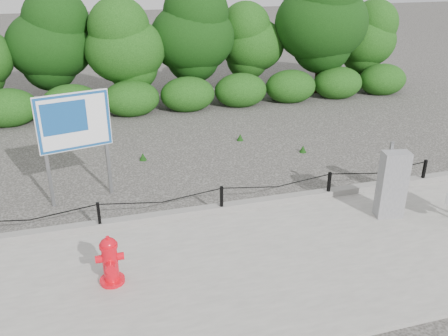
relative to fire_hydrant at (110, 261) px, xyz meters
name	(u,v)px	position (x,y,z in m)	size (l,w,h in m)	color
ground	(222,215)	(2.40, 1.78, -0.50)	(90.00, 90.00, 0.00)	#2D2B28
sidewalk	(253,267)	(2.40, -0.22, -0.46)	(14.00, 4.00, 0.08)	gray
curb	(221,208)	(2.40, 1.83, -0.35)	(14.00, 0.22, 0.14)	slate
chain_barrier	(222,196)	(2.40, 1.78, -0.04)	(10.06, 0.06, 0.60)	black
treeline	(163,35)	(2.81, 10.67, 2.00)	(20.15, 3.69, 4.97)	black
fire_hydrant	(110,261)	(0.00, 0.00, 0.00)	(0.46, 0.46, 0.88)	red
utility_cabinet	(392,185)	(5.69, 0.66, 0.29)	(0.59, 0.44, 1.57)	gray
advertising_sign	(74,127)	(-0.39, 3.34, 1.25)	(1.52, 0.44, 2.48)	slate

